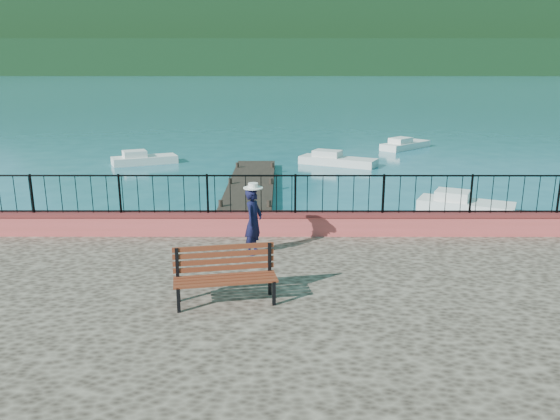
{
  "coord_description": "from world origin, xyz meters",
  "views": [
    {
      "loc": [
        -0.66,
        -9.58,
        5.39
      ],
      "look_at": [
        -0.68,
        2.0,
        2.3
      ],
      "focal_mm": 35.0,
      "sensor_mm": 36.0,
      "label": 1
    }
  ],
  "objects_px": {
    "boat_3": "(144,157)",
    "boat_4": "(338,158)",
    "person": "(254,221)",
    "park_bench": "(226,287)",
    "boat_5": "(406,143)",
    "boat_1": "(466,202)"
  },
  "relations": [
    {
      "from": "boat_3",
      "to": "boat_4",
      "type": "distance_m",
      "value": 10.85
    },
    {
      "from": "person",
      "to": "boat_3",
      "type": "distance_m",
      "value": 19.86
    },
    {
      "from": "park_bench",
      "to": "boat_3",
      "type": "height_order",
      "value": "park_bench"
    },
    {
      "from": "boat_3",
      "to": "boat_5",
      "type": "xyz_separation_m",
      "value": [
        15.97,
        5.78,
        0.0
      ]
    },
    {
      "from": "boat_5",
      "to": "person",
      "type": "bearing_deg",
      "value": -153.96
    },
    {
      "from": "park_bench",
      "to": "boat_1",
      "type": "distance_m",
      "value": 13.46
    },
    {
      "from": "boat_5",
      "to": "boat_3",
      "type": "bearing_deg",
      "value": 156.09
    },
    {
      "from": "park_bench",
      "to": "boat_3",
      "type": "relative_size",
      "value": 0.55
    },
    {
      "from": "person",
      "to": "boat_4",
      "type": "distance_m",
      "value": 18.57
    },
    {
      "from": "boat_3",
      "to": "boat_5",
      "type": "relative_size",
      "value": 0.87
    },
    {
      "from": "park_bench",
      "to": "boat_5",
      "type": "height_order",
      "value": "park_bench"
    },
    {
      "from": "person",
      "to": "boat_4",
      "type": "height_order",
      "value": "person"
    },
    {
      "from": "person",
      "to": "boat_5",
      "type": "height_order",
      "value": "person"
    },
    {
      "from": "boat_1",
      "to": "person",
      "type": "bearing_deg",
      "value": -107.72
    },
    {
      "from": "person",
      "to": "boat_5",
      "type": "xyz_separation_m",
      "value": [
        8.91,
        24.28,
        -1.56
      ]
    },
    {
      "from": "boat_1",
      "to": "boat_4",
      "type": "relative_size",
      "value": 0.81
    },
    {
      "from": "park_bench",
      "to": "boat_3",
      "type": "distance_m",
      "value": 22.24
    },
    {
      "from": "boat_1",
      "to": "boat_4",
      "type": "height_order",
      "value": "same"
    },
    {
      "from": "person",
      "to": "boat_5",
      "type": "bearing_deg",
      "value": 0.73
    },
    {
      "from": "park_bench",
      "to": "boat_5",
      "type": "relative_size",
      "value": 0.48
    },
    {
      "from": "park_bench",
      "to": "boat_3",
      "type": "bearing_deg",
      "value": 97.13
    },
    {
      "from": "park_bench",
      "to": "boat_4",
      "type": "bearing_deg",
      "value": 68.3
    }
  ]
}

